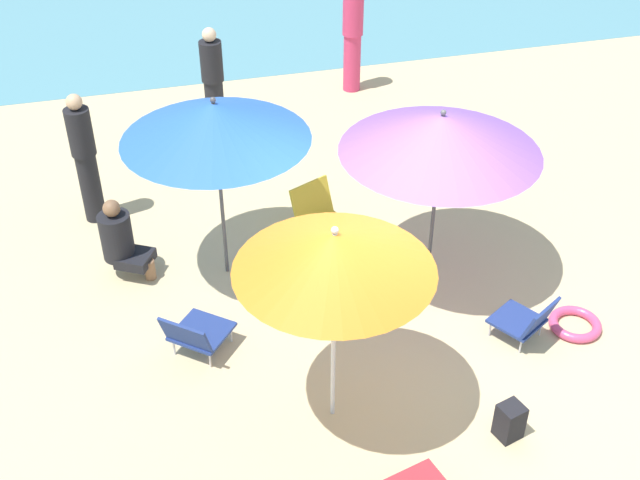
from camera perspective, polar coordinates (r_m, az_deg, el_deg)
The scene contains 13 objects.
ground_plane at distance 8.22m, azimuth 6.05°, elevation -7.01°, with size 40.00×40.00×0.00m, color #D3BC8C.
umbrella_purple at distance 8.10m, azimuth 8.60°, elevation 7.46°, with size 2.05×2.05×2.03m.
umbrella_orange at distance 6.26m, azimuth 1.04°, elevation -0.87°, with size 1.64×1.64×2.06m.
umbrella_blue at distance 8.09m, azimuth -7.47°, elevation 8.34°, with size 1.93×1.93×2.13m.
beach_chair_a at distance 9.36m, azimuth -0.10°, elevation 1.86°, with size 0.73×0.74×0.67m.
beach_chair_b at distance 7.92m, azimuth -8.82°, elevation -6.54°, with size 0.77×0.78×0.55m.
beach_chair_d at distance 8.24m, azimuth 14.44°, elevation -5.50°, with size 0.66×0.69×0.55m.
person_a at distance 11.55m, azimuth -7.59°, elevation 11.06°, with size 0.31×0.31×1.57m.
person_b at distance 12.75m, azimuth 2.33°, elevation 14.22°, with size 0.32×0.32×1.74m.
person_c at distance 9.84m, azimuth -16.31°, elevation 5.57°, with size 0.29×0.29×1.66m.
person_d at distance 8.97m, azimuth -13.95°, elevation 0.05°, with size 0.57×0.51×0.96m.
swim_ring at distance 8.68m, azimuth 17.62°, elevation -5.70°, with size 0.53×0.53×0.10m, color #E54C7F.
beach_bag at distance 7.38m, azimuth 13.30°, elevation -12.39°, with size 0.21×0.20×0.35m, color black.
Camera 1 is at (-2.37, -5.58, 5.56)m, focal length 45.15 mm.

